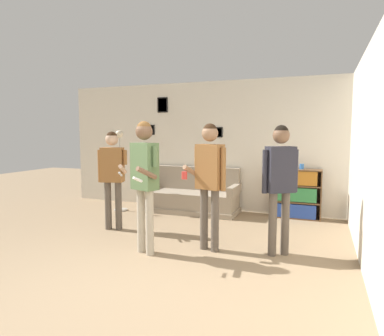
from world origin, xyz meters
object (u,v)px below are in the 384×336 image
object	(u,v)px
person_player_foreground_left	(112,170)
person_spectator_near_bookshelf	(280,176)
couch	(190,197)
bookshelf	(295,194)
floor_lamp	(120,164)
person_watcher_holding_cup	(209,173)
drinking_cup	(302,167)
person_player_foreground_center	(144,172)
bottle_on_floor	(150,211)

from	to	relation	value
person_player_foreground_left	person_spectator_near_bookshelf	xyz separation A→B (m)	(2.75, -0.26, 0.06)
couch	bookshelf	bearing A→B (deg)	5.33
floor_lamp	person_watcher_holding_cup	size ratio (longest dim) A/B	0.96
floor_lamp	person_spectator_near_bookshelf	distance (m)	3.74
couch	drinking_cup	size ratio (longest dim) A/B	19.98
couch	person_player_foreground_center	world-z (taller)	person_player_foreground_center
drinking_cup	person_watcher_holding_cup	bearing A→B (deg)	-114.78
person_watcher_holding_cup	drinking_cup	bearing A→B (deg)	65.22
bottle_on_floor	drinking_cup	xyz separation A→B (m)	(2.80, 0.82, 0.90)
person_watcher_holding_cup	drinking_cup	world-z (taller)	person_watcher_holding_cup
person_player_foreground_left	person_watcher_holding_cup	world-z (taller)	person_watcher_holding_cup
bookshelf	drinking_cup	xyz separation A→B (m)	(0.10, 0.00, 0.52)
couch	person_player_foreground_center	distance (m)	2.70
person_spectator_near_bookshelf	drinking_cup	xyz separation A→B (m)	(0.15, 2.17, -0.07)
person_player_foreground_left	floor_lamp	bearing A→B (deg)	117.86
floor_lamp	drinking_cup	size ratio (longest dim) A/B	16.76
floor_lamp	couch	bearing A→B (deg)	18.21
person_player_foreground_left	person_player_foreground_center	distance (m)	1.36
floor_lamp	drinking_cup	distance (m)	3.63
person_player_foreground_left	person_spectator_near_bookshelf	distance (m)	2.77
person_spectator_near_bookshelf	couch	bearing A→B (deg)	135.68
bookshelf	floor_lamp	distance (m)	3.57
couch	person_watcher_holding_cup	xyz separation A→B (m)	(1.11, -2.13, 0.79)
floor_lamp	person_player_foreground_center	world-z (taller)	person_player_foreground_center
person_spectator_near_bookshelf	bottle_on_floor	size ratio (longest dim) A/B	7.15
floor_lamp	person_watcher_holding_cup	bearing A→B (deg)	-33.80
person_player_foreground_center	person_spectator_near_bookshelf	size ratio (longest dim) A/B	1.03
bookshelf	person_watcher_holding_cup	size ratio (longest dim) A/B	0.54
person_watcher_holding_cup	couch	bearing A→B (deg)	117.42
bookshelf	couch	bearing A→B (deg)	-174.67
couch	person_spectator_near_bookshelf	world-z (taller)	person_spectator_near_bookshelf
drinking_cup	floor_lamp	bearing A→B (deg)	-169.65
couch	drinking_cup	bearing A→B (deg)	5.09
person_player_foreground_left	bottle_on_floor	bearing A→B (deg)	84.40
person_player_foreground_center	drinking_cup	xyz separation A→B (m)	(1.84, 2.75, -0.11)
couch	drinking_cup	xyz separation A→B (m)	(2.18, 0.19, 0.70)
floor_lamp	person_spectator_near_bookshelf	size ratio (longest dim) A/B	0.97
bookshelf	person_player_foreground_center	world-z (taller)	person_player_foreground_center
drinking_cup	bottle_on_floor	bearing A→B (deg)	-163.75
floor_lamp	person_watcher_holding_cup	distance (m)	3.01
bookshelf	person_watcher_holding_cup	world-z (taller)	person_watcher_holding_cup
bookshelf	floor_lamp	bearing A→B (deg)	-169.37
bottle_on_floor	drinking_cup	world-z (taller)	drinking_cup
bottle_on_floor	floor_lamp	bearing A→B (deg)	168.12
person_spectator_near_bookshelf	bookshelf	bearing A→B (deg)	88.60
person_watcher_holding_cup	bottle_on_floor	distance (m)	2.50
couch	person_spectator_near_bookshelf	bearing A→B (deg)	-44.32
person_player_foreground_left	drinking_cup	size ratio (longest dim) A/B	16.42
person_watcher_holding_cup	person_spectator_near_bookshelf	world-z (taller)	person_watcher_holding_cup
person_player_foreground_left	bottle_on_floor	xyz separation A→B (m)	(0.11, 1.10, -0.92)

